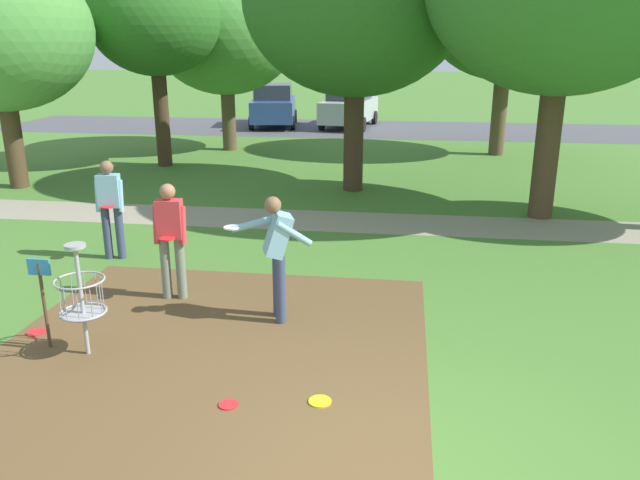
% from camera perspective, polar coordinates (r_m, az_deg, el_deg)
% --- Properties ---
extents(dirt_tee_pad, '(5.22, 5.38, 0.01)m').
position_cam_1_polar(dirt_tee_pad, '(7.75, -10.11, -10.06)').
color(dirt_tee_pad, brown).
rests_on(dirt_tee_pad, ground).
extents(disc_golf_basket, '(0.98, 0.58, 1.39)m').
position_cam_1_polar(disc_golf_basket, '(7.82, -21.48, -4.75)').
color(disc_golf_basket, '#9E9EA3').
rests_on(disc_golf_basket, ground).
extents(player_throwing, '(0.48, 0.42, 1.71)m').
position_cam_1_polar(player_throwing, '(9.06, -13.59, 0.47)').
color(player_throwing, slate).
rests_on(player_throwing, ground).
extents(player_waiting_left, '(1.17, 0.47, 1.71)m').
position_cam_1_polar(player_waiting_left, '(8.12, -3.98, -0.94)').
color(player_waiting_left, '#384260').
rests_on(player_waiting_left, ground).
extents(player_waiting_right, '(0.49, 0.43, 1.71)m').
position_cam_1_polar(player_waiting_right, '(11.09, -18.74, 3.14)').
color(player_waiting_right, '#384260').
rests_on(player_waiting_right, ground).
extents(frisbee_near_basket, '(0.24, 0.24, 0.02)m').
position_cam_1_polar(frisbee_near_basket, '(6.67, -0.01, -14.65)').
color(frisbee_near_basket, gold).
rests_on(frisbee_near_basket, ground).
extents(frisbee_by_tee, '(0.24, 0.24, 0.02)m').
position_cam_1_polar(frisbee_by_tee, '(8.87, -24.66, -7.74)').
color(frisbee_by_tee, red).
rests_on(frisbee_by_tee, ground).
extents(frisbee_far_left, '(0.20, 0.20, 0.02)m').
position_cam_1_polar(frisbee_far_left, '(6.68, -8.42, -14.78)').
color(frisbee_far_left, red).
rests_on(frisbee_far_left, ground).
extents(tree_near_left, '(3.76, 3.76, 5.84)m').
position_cam_1_polar(tree_near_left, '(19.31, -15.01, 19.01)').
color(tree_near_left, '#422D1E').
rests_on(tree_near_left, ground).
extents(tree_mid_left, '(5.28, 5.28, 6.89)m').
position_cam_1_polar(tree_mid_left, '(21.51, 16.95, 19.80)').
color(tree_mid_left, brown).
rests_on(tree_mid_left, ground).
extents(tree_mid_center, '(4.90, 4.90, 6.05)m').
position_cam_1_polar(tree_mid_center, '(21.87, -8.75, 18.49)').
color(tree_mid_center, brown).
rests_on(tree_mid_center, ground).
extents(parking_lot_strip, '(36.00, 6.00, 0.01)m').
position_cam_1_polar(parking_lot_strip, '(27.46, 7.99, 10.06)').
color(parking_lot_strip, '#4C4C51').
rests_on(parking_lot_strip, ground).
extents(parked_car_leftmost, '(2.42, 4.42, 1.84)m').
position_cam_1_polar(parked_car_leftmost, '(28.36, -4.29, 12.28)').
color(parked_car_leftmost, '#2D4784').
rests_on(parked_car_leftmost, ground).
extents(parked_car_center_left, '(2.40, 4.40, 1.84)m').
position_cam_1_polar(parked_car_center_left, '(27.96, 2.71, 12.23)').
color(parked_car_center_left, '#B2B7BC').
rests_on(parked_car_center_left, ground).
extents(gravel_path, '(40.00, 1.57, 0.00)m').
position_cam_1_polar(gravel_path, '(12.94, 7.73, 1.50)').
color(gravel_path, gray).
rests_on(gravel_path, ground).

